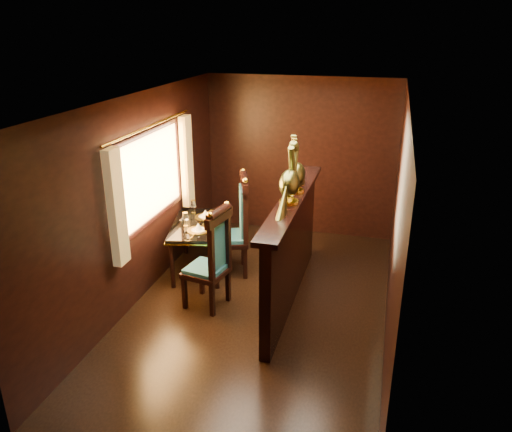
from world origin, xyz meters
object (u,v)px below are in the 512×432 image
at_px(dining_table, 199,228).
at_px(peacock_left, 290,172).
at_px(chair_left, 214,256).
at_px(chair_right, 238,222).
at_px(peacock_right, 297,164).

bearing_deg(dining_table, peacock_left, -40.09).
height_order(chair_left, chair_right, chair_right).
distance_m(chair_left, chair_right, 0.95).
height_order(dining_table, peacock_left, peacock_left).
distance_m(chair_right, peacock_right, 1.33).
bearing_deg(chair_right, dining_table, 167.87).
relative_size(chair_right, peacock_left, 1.93).
xyz_separation_m(chair_right, peacock_left, (0.84, -0.76, 0.99)).
relative_size(chair_left, peacock_left, 1.79).
relative_size(chair_left, peacock_right, 1.91).
height_order(chair_left, peacock_right, peacock_right).
bearing_deg(chair_left, peacock_left, 23.34).
xyz_separation_m(chair_left, chair_right, (0.00, 0.95, 0.06)).
bearing_deg(chair_right, peacock_right, -44.05).
height_order(chair_left, peacock_left, peacock_left).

